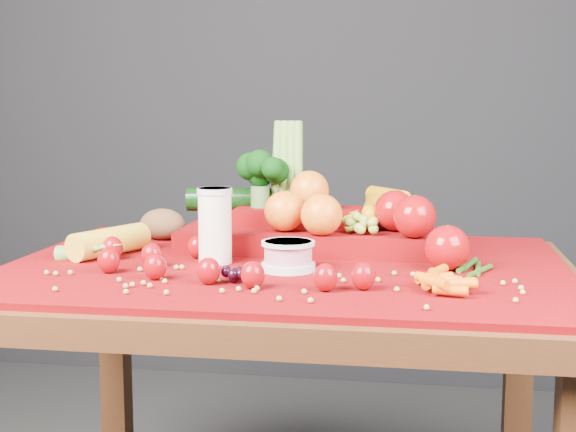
# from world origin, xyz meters

# --- Properties ---
(table) EXTENTS (1.10, 0.80, 0.75)m
(table) POSITION_xyz_m (0.00, 0.00, 0.66)
(table) COLOR #39200D
(table) RESTS_ON ground
(red_cloth) EXTENTS (1.05, 0.75, 0.01)m
(red_cloth) POSITION_xyz_m (0.00, 0.00, 0.76)
(red_cloth) COLOR #700309
(red_cloth) RESTS_ON table
(milk_glass) EXTENTS (0.07, 0.07, 0.14)m
(milk_glass) POSITION_xyz_m (-0.13, -0.02, 0.84)
(milk_glass) COLOR white
(milk_glass) RESTS_ON red_cloth
(yogurt_bowl) EXTENTS (0.10, 0.10, 0.05)m
(yogurt_bowl) POSITION_xyz_m (0.01, -0.07, 0.79)
(yogurt_bowl) COLOR silver
(yogurt_bowl) RESTS_ON red_cloth
(strawberry_scatter) EXTENTS (0.54, 0.28, 0.05)m
(strawberry_scatter) POSITION_xyz_m (-0.12, -0.14, 0.79)
(strawberry_scatter) COLOR #950008
(strawberry_scatter) RESTS_ON red_cloth
(dark_grape_cluster) EXTENTS (0.06, 0.05, 0.03)m
(dark_grape_cluster) POSITION_xyz_m (-0.07, -0.17, 0.78)
(dark_grape_cluster) COLOR black
(dark_grape_cluster) RESTS_ON red_cloth
(soybean_scatter) EXTENTS (0.84, 0.24, 0.01)m
(soybean_scatter) POSITION_xyz_m (0.00, -0.20, 0.77)
(soybean_scatter) COLOR tan
(soybean_scatter) RESTS_ON red_cloth
(corn_ear) EXTENTS (0.24, 0.26, 0.06)m
(corn_ear) POSITION_xyz_m (-0.37, -0.01, 0.78)
(corn_ear) COLOR gold
(corn_ear) RESTS_ON red_cloth
(potato) EXTENTS (0.10, 0.07, 0.07)m
(potato) POSITION_xyz_m (-0.32, 0.22, 0.80)
(potato) COLOR brown
(potato) RESTS_ON red_cloth
(baby_carrot_pile) EXTENTS (0.17, 0.18, 0.03)m
(baby_carrot_pile) POSITION_xyz_m (0.28, -0.18, 0.78)
(baby_carrot_pile) COLOR #E96008
(baby_carrot_pile) RESTS_ON red_cloth
(green_bean_pile) EXTENTS (0.14, 0.12, 0.01)m
(green_bean_pile) POSITION_xyz_m (0.36, -0.01, 0.77)
(green_bean_pile) COLOR #265012
(green_bean_pile) RESTS_ON red_cloth
(produce_mound) EXTENTS (0.60, 0.37, 0.27)m
(produce_mound) POSITION_xyz_m (0.04, 0.15, 0.82)
(produce_mound) COLOR #700309
(produce_mound) RESTS_ON red_cloth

